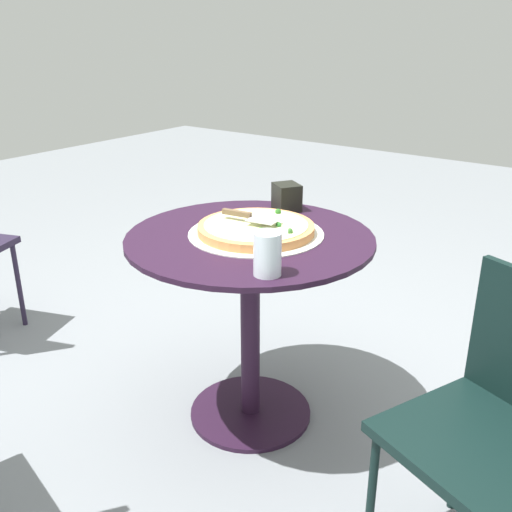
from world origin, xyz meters
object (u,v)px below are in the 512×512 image
object	(u,v)px
patio_table	(250,290)
napkin_dispenser	(287,197)
pizza_on_tray	(256,229)
patio_chair_near	(503,416)
pizza_server	(249,216)
drinking_cup	(267,254)

from	to	relation	value
patio_table	napkin_dispenser	size ratio (longest dim) A/B	8.20
pizza_on_tray	patio_chair_near	xyz separation A→B (m)	(-0.18, -0.90, -0.26)
patio_table	napkin_dispenser	distance (m)	0.41
napkin_dispenser	pizza_on_tray	bearing A→B (deg)	-43.70
pizza_server	napkin_dispenser	xyz separation A→B (m)	(0.29, 0.04, -0.01)
patio_chair_near	napkin_dispenser	bearing A→B (deg)	63.97
drinking_cup	patio_chair_near	xyz separation A→B (m)	(0.08, -0.67, -0.30)
pizza_server	patio_chair_near	distance (m)	0.99
patio_table	pizza_on_tray	distance (m)	0.22
pizza_server	patio_chair_near	world-z (taller)	patio_chair_near
pizza_server	drinking_cup	bearing A→B (deg)	-135.00
patio_table	patio_chair_near	bearing A→B (deg)	-99.77
drinking_cup	patio_chair_near	bearing A→B (deg)	-83.08
pizza_on_tray	napkin_dispenser	bearing A→B (deg)	13.31
pizza_on_tray	patio_chair_near	bearing A→B (deg)	-101.38
pizza_server	drinking_cup	world-z (taller)	drinking_cup
patio_table	napkin_dispenser	bearing A→B (deg)	10.81
patio_table	pizza_on_tray	bearing A→B (deg)	-19.14
pizza_on_tray	drinking_cup	bearing A→B (deg)	-138.37
pizza_on_tray	patio_chair_near	size ratio (longest dim) A/B	0.56
napkin_dispenser	patio_chair_near	bearing A→B (deg)	6.96
pizza_on_tray	patio_table	bearing A→B (deg)	160.86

